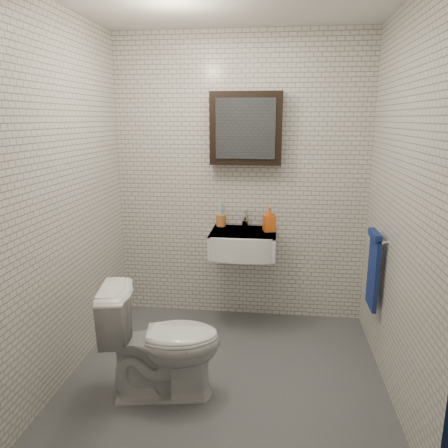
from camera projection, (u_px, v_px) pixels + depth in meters
The scene contains 9 objects.
ground at pixel (227, 371), 3.16m from camera, with size 2.20×2.00×0.01m, color #505358.
room_shell at pixel (227, 169), 2.81m from camera, with size 2.22×2.02×2.51m.
washbasin at pixel (243, 243), 3.68m from camera, with size 0.55×0.50×0.20m.
faucet at pixel (245, 220), 3.83m from camera, with size 0.06×0.20×0.15m.
mirror_cabinet at pixel (246, 129), 3.64m from camera, with size 0.60×0.15×0.60m.
towel_rail at pixel (374, 267), 3.20m from camera, with size 0.09×0.30×0.58m.
toothbrush_cup at pixel (221, 220), 3.87m from camera, with size 0.09×0.09×0.22m.
soap_bottle at pixel (269, 219), 3.68m from camera, with size 0.09×0.10×0.21m, color orange.
toilet at pixel (162, 341), 2.82m from camera, with size 0.43×0.75×0.76m, color white.
Camera 1 is at (0.33, -2.80, 1.78)m, focal length 35.00 mm.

